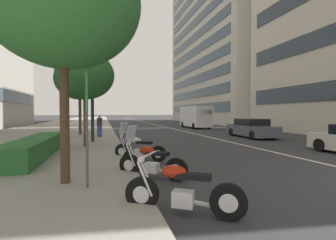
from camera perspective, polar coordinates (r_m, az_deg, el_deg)
name	(u,v)px	position (r m, az deg, el deg)	size (l,w,h in m)	color
sidewalk_right_plaza	(67,126)	(34.00, -22.42, -1.40)	(160.00, 10.89, 0.15)	gray
lane_centre_stripe	(153,124)	(39.46, -3.52, -0.97)	(110.00, 0.16, 0.01)	silver
motorcycle_far_end_row	(182,192)	(4.58, 3.26, -16.48)	(1.23, 1.97, 1.10)	black
motorcycle_mid_row	(151,163)	(7.00, -4.06, -9.91)	(1.40, 1.73, 1.47)	black
motorcycle_by_sign_pole	(139,149)	(9.62, -6.84, -6.77)	(1.40, 1.83, 1.46)	black
car_following_behind	(251,129)	(19.45, 18.87, -1.90)	(4.78, 2.03, 1.39)	#4C515B
delivery_van_ahead	(195,117)	(29.59, 6.38, 0.81)	(5.75, 2.08, 2.59)	silver
parking_sign_by_curb	(87,116)	(5.74, -18.40, 0.98)	(0.32, 0.06, 2.61)	#47494C
street_lamp_with_banners	(99,52)	(15.33, -15.89, 14.92)	(1.26, 2.71, 8.77)	#232326
clipped_hedge_bed	(36,147)	(10.83, -28.46, -5.59)	(6.15, 1.10, 0.72)	#28602D
street_tree_near_plaza_corner	(63,3)	(6.90, -23.28, 23.88)	(3.70, 3.70, 5.90)	#473323
street_tree_mid_sidewalk	(85,75)	(13.09, -18.76, 9.84)	(2.86, 2.86, 4.80)	#473323
street_tree_by_lamp_post	(80,79)	(20.55, -19.92, 8.96)	(3.79, 3.79, 5.95)	#473323
pedestrian_on_plaza	(100,126)	(17.70, -15.70, -1.34)	(0.46, 0.37, 1.55)	#33478C
office_tower_mid_left	(243,37)	(52.73, 17.01, 18.14)	(29.73, 20.21, 33.64)	#B7B2A3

